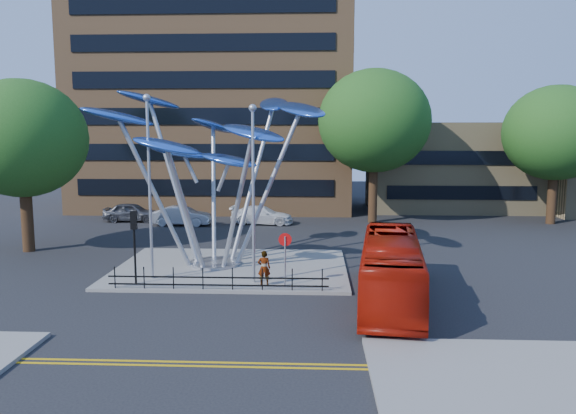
{
  "coord_description": "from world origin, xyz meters",
  "views": [
    {
      "loc": [
        3.31,
        -22.68,
        7.19
      ],
      "look_at": [
        2.06,
        4.0,
        3.61
      ],
      "focal_mm": 35.0,
      "sensor_mm": 36.0,
      "label": 1
    }
  ],
  "objects_px": {
    "traffic_light_island": "(134,232)",
    "parked_car_right": "(262,215)",
    "street_lamp_right": "(253,178)",
    "parked_car_mid": "(182,216)",
    "street_lamp_left": "(149,171)",
    "no_entry_sign_island": "(285,250)",
    "tree_far": "(556,133)",
    "tree_left": "(22,139)",
    "pedestrian": "(264,268)",
    "leaf_sculpture": "(212,138)",
    "tree_right": "(374,121)",
    "parked_car_left": "(132,212)",
    "red_bus": "(391,269)"
  },
  "relations": [
    {
      "from": "street_lamp_right",
      "to": "parked_car_mid",
      "type": "height_order",
      "value": "street_lamp_right"
    },
    {
      "from": "tree_far",
      "to": "traffic_light_island",
      "type": "relative_size",
      "value": 3.16
    },
    {
      "from": "tree_right",
      "to": "parked_car_left",
      "type": "distance_m",
      "value": 20.72
    },
    {
      "from": "tree_right",
      "to": "street_lamp_right",
      "type": "bearing_deg",
      "value": -111.54
    },
    {
      "from": "tree_far",
      "to": "leaf_sculpture",
      "type": "distance_m",
      "value": 28.53
    },
    {
      "from": "tree_right",
      "to": "street_lamp_right",
      "type": "height_order",
      "value": "tree_right"
    },
    {
      "from": "tree_left",
      "to": "street_lamp_left",
      "type": "relative_size",
      "value": 1.17
    },
    {
      "from": "parked_car_mid",
      "to": "no_entry_sign_island",
      "type": "bearing_deg",
      "value": -151.72
    },
    {
      "from": "street_lamp_left",
      "to": "no_entry_sign_island",
      "type": "xyz_separation_m",
      "value": [
        6.5,
        -0.98,
        -3.54
      ]
    },
    {
      "from": "traffic_light_island",
      "to": "parked_car_right",
      "type": "xyz_separation_m",
      "value": [
        4.23,
        18.23,
        -1.91
      ]
    },
    {
      "from": "street_lamp_right",
      "to": "parked_car_right",
      "type": "relative_size",
      "value": 1.7
    },
    {
      "from": "tree_left",
      "to": "no_entry_sign_island",
      "type": "relative_size",
      "value": 4.21
    },
    {
      "from": "tree_left",
      "to": "no_entry_sign_island",
      "type": "distance_m",
      "value": 18.35
    },
    {
      "from": "street_lamp_right",
      "to": "no_entry_sign_island",
      "type": "relative_size",
      "value": 3.39
    },
    {
      "from": "no_entry_sign_island",
      "to": "red_bus",
      "type": "relative_size",
      "value": 0.24
    },
    {
      "from": "leaf_sculpture",
      "to": "street_lamp_left",
      "type": "relative_size",
      "value": 1.45
    },
    {
      "from": "pedestrian",
      "to": "parked_car_right",
      "type": "xyz_separation_m",
      "value": [
        -1.8,
        18.23,
        -0.26
      ]
    },
    {
      "from": "street_lamp_right",
      "to": "parked_car_right",
      "type": "bearing_deg",
      "value": 94.1
    },
    {
      "from": "red_bus",
      "to": "leaf_sculpture",
      "type": "bearing_deg",
      "value": 152.49
    },
    {
      "from": "tree_right",
      "to": "traffic_light_island",
      "type": "xyz_separation_m",
      "value": [
        -13.0,
        -19.5,
        -5.42
      ]
    },
    {
      "from": "tree_left",
      "to": "parked_car_right",
      "type": "bearing_deg",
      "value": 39.04
    },
    {
      "from": "street_lamp_right",
      "to": "parked_car_mid",
      "type": "xyz_separation_m",
      "value": [
        -7.4,
        16.81,
        -4.35
      ]
    },
    {
      "from": "tree_far",
      "to": "pedestrian",
      "type": "bearing_deg",
      "value": -137.09
    },
    {
      "from": "tree_left",
      "to": "traffic_light_island",
      "type": "height_order",
      "value": "tree_left"
    },
    {
      "from": "no_entry_sign_island",
      "to": "tree_left",
      "type": "bearing_deg",
      "value": 154.93
    },
    {
      "from": "no_entry_sign_island",
      "to": "pedestrian",
      "type": "distance_m",
      "value": 1.29
    },
    {
      "from": "no_entry_sign_island",
      "to": "pedestrian",
      "type": "bearing_deg",
      "value": -179.04
    },
    {
      "from": "red_bus",
      "to": "parked_car_left",
      "type": "xyz_separation_m",
      "value": [
        -18.0,
        20.78,
        -0.65
      ]
    },
    {
      "from": "street_lamp_right",
      "to": "tree_left",
      "type": "bearing_deg",
      "value": 154.23
    },
    {
      "from": "tree_left",
      "to": "street_lamp_right",
      "type": "bearing_deg",
      "value": -25.77
    },
    {
      "from": "street_lamp_left",
      "to": "parked_car_mid",
      "type": "relative_size",
      "value": 1.94
    },
    {
      "from": "tree_far",
      "to": "no_entry_sign_island",
      "type": "height_order",
      "value": "tree_far"
    },
    {
      "from": "tree_right",
      "to": "pedestrian",
      "type": "height_order",
      "value": "tree_right"
    },
    {
      "from": "red_bus",
      "to": "traffic_light_island",
      "type": "bearing_deg",
      "value": 178.28
    },
    {
      "from": "parked_car_mid",
      "to": "parked_car_right",
      "type": "xyz_separation_m",
      "value": [
        6.13,
        0.92,
        -0.04
      ]
    },
    {
      "from": "leaf_sculpture",
      "to": "parked_car_mid",
      "type": "relative_size",
      "value": 2.8
    },
    {
      "from": "red_bus",
      "to": "no_entry_sign_island",
      "type": "bearing_deg",
      "value": 165.75
    },
    {
      "from": "leaf_sculpture",
      "to": "street_lamp_left",
      "type": "height_order",
      "value": "leaf_sculpture"
    },
    {
      "from": "tree_left",
      "to": "red_bus",
      "type": "xyz_separation_m",
      "value": [
        20.6,
        -9.27,
        -5.38
      ]
    },
    {
      "from": "tree_right",
      "to": "parked_car_right",
      "type": "bearing_deg",
      "value": -171.76
    },
    {
      "from": "street_lamp_right",
      "to": "pedestrian",
      "type": "relative_size",
      "value": 5.07
    },
    {
      "from": "street_lamp_right",
      "to": "traffic_light_island",
      "type": "bearing_deg",
      "value": -174.81
    },
    {
      "from": "tree_right",
      "to": "parked_car_right",
      "type": "distance_m",
      "value": 11.5
    },
    {
      "from": "tree_far",
      "to": "street_lamp_left",
      "type": "distance_m",
      "value": 32.37
    },
    {
      "from": "no_entry_sign_island",
      "to": "red_bus",
      "type": "distance_m",
      "value": 4.95
    },
    {
      "from": "pedestrian",
      "to": "parked_car_mid",
      "type": "height_order",
      "value": "pedestrian"
    },
    {
      "from": "pedestrian",
      "to": "parked_car_left",
      "type": "height_order",
      "value": "pedestrian"
    },
    {
      "from": "pedestrian",
      "to": "parked_car_mid",
      "type": "bearing_deg",
      "value": -66.93
    },
    {
      "from": "leaf_sculpture",
      "to": "parked_car_left",
      "type": "xyz_separation_m",
      "value": [
        -9.33,
        14.83,
        -6.11
      ]
    },
    {
      "from": "pedestrian",
      "to": "parked_car_mid",
      "type": "relative_size",
      "value": 0.36
    }
  ]
}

